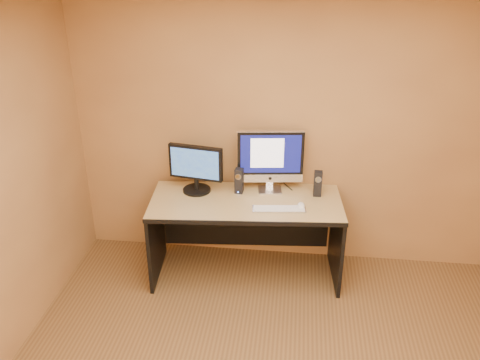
{
  "coord_description": "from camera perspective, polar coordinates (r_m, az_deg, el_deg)",
  "views": [
    {
      "loc": [
        0.09,
        -2.41,
        2.94
      ],
      "look_at": [
        -0.38,
        1.48,
        1.05
      ],
      "focal_mm": 38.0,
      "sensor_mm": 36.0,
      "label": 1
    }
  ],
  "objects": [
    {
      "name": "speaker_right",
      "position": [
        4.66,
        8.72,
        -0.4
      ],
      "size": [
        0.07,
        0.08,
        0.24
      ],
      "primitive_type": null,
      "rotation": [
        0.0,
        0.0,
        0.01
      ],
      "color": "black",
      "rests_on": "desk"
    },
    {
      "name": "keyboard",
      "position": [
        4.42,
        4.41,
        -3.25
      ],
      "size": [
        0.47,
        0.18,
        0.02
      ],
      "primitive_type": "cube",
      "rotation": [
        0.0,
        0.0,
        0.11
      ],
      "color": "#AFB0B4",
      "rests_on": "desk"
    },
    {
      "name": "imac",
      "position": [
        4.62,
        3.45,
        2.09
      ],
      "size": [
        0.64,
        0.3,
        0.59
      ],
      "primitive_type": null,
      "rotation": [
        0.0,
        0.0,
        0.13
      ],
      "color": "silver",
      "rests_on": "desk"
    },
    {
      "name": "second_monitor",
      "position": [
        4.65,
        -4.96,
        1.25
      ],
      "size": [
        0.55,
        0.34,
        0.45
      ],
      "primitive_type": null,
      "rotation": [
        0.0,
        0.0,
        -0.17
      ],
      "color": "black",
      "rests_on": "desk"
    },
    {
      "name": "speaker_left",
      "position": [
        4.65,
        -0.1,
        -0.09
      ],
      "size": [
        0.08,
        0.08,
        0.24
      ],
      "primitive_type": null,
      "rotation": [
        0.0,
        0.0,
        -0.1
      ],
      "color": "black",
      "rests_on": "desk"
    },
    {
      "name": "cable_a",
      "position": [
        4.85,
        5.21,
        -0.57
      ],
      "size": [
        0.13,
        0.21,
        0.01
      ],
      "primitive_type": "cylinder",
      "rotation": [
        1.57,
        0.0,
        0.53
      ],
      "color": "black",
      "rests_on": "desk"
    },
    {
      "name": "desk",
      "position": [
        4.76,
        0.65,
        -6.56
      ],
      "size": [
        1.77,
        0.89,
        0.79
      ],
      "primitive_type": null,
      "rotation": [
        0.0,
        0.0,
        0.08
      ],
      "color": "tan",
      "rests_on": "ground"
    },
    {
      "name": "cable_b",
      "position": [
        4.83,
        2.96,
        -0.62
      ],
      "size": [
        0.1,
        0.17,
        0.01
      ],
      "primitive_type": "cylinder",
      "rotation": [
        1.57,
        0.0,
        -0.51
      ],
      "color": "black",
      "rests_on": "desk"
    },
    {
      "name": "mouse",
      "position": [
        4.48,
        6.88,
        -2.83
      ],
      "size": [
        0.07,
        0.11,
        0.04
      ],
      "primitive_type": "ellipsoid",
      "rotation": [
        0.0,
        0.0,
        0.09
      ],
      "color": "white",
      "rests_on": "desk"
    },
    {
      "name": "walls",
      "position": [
        2.92,
        3.99,
        -8.51
      ],
      "size": [
        4.0,
        4.0,
        2.6
      ],
      "primitive_type": null,
      "color": "#A97A44",
      "rests_on": "ground"
    },
    {
      "name": "ceiling",
      "position": [
        2.44,
        4.96,
        17.61
      ],
      "size": [
        4.0,
        4.0,
        0.0
      ],
      "primitive_type": "plane",
      "color": "white",
      "rests_on": "walls"
    }
  ]
}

